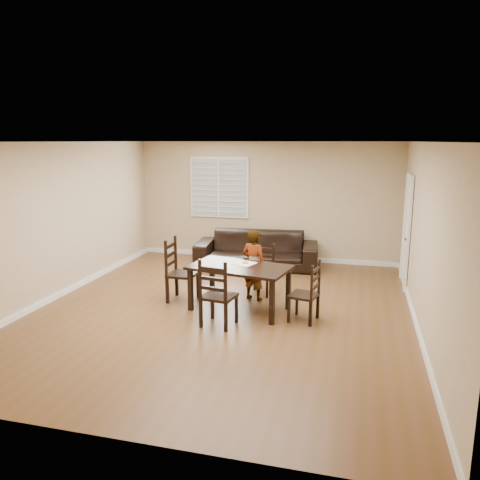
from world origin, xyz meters
name	(u,v)px	position (x,y,z in m)	size (l,w,h in m)	color
ground	(223,310)	(0.00, 0.00, 0.00)	(7.00, 7.00, 0.00)	brown
room	(227,199)	(0.04, 0.18, 1.81)	(6.04, 7.04, 2.72)	tan
dining_table	(240,271)	(0.26, 0.08, 0.65)	(1.72, 1.17, 0.74)	black
chair_near	(263,270)	(0.44, 1.06, 0.41)	(0.46, 0.43, 0.91)	black
chair_far	(215,297)	(0.10, -0.75, 0.47)	(0.53, 0.51, 1.05)	black
chair_left	(175,272)	(-0.94, 0.29, 0.50)	(0.46, 0.49, 1.09)	black
chair_right	(311,295)	(1.44, -0.15, 0.43)	(0.47, 0.50, 0.94)	black
child	(254,265)	(0.37, 0.65, 0.62)	(0.45, 0.30, 1.24)	gray
napkin	(244,263)	(0.29, 0.26, 0.74)	(0.33, 0.33, 0.00)	beige
donut	(245,262)	(0.31, 0.25, 0.76)	(0.09, 0.09, 0.03)	#B47D40
sofa	(257,250)	(-0.05, 2.76, 0.38)	(2.63, 1.03, 0.77)	black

